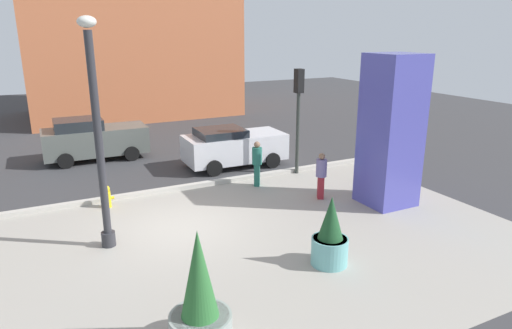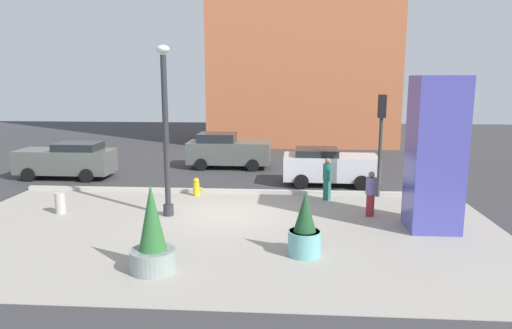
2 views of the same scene
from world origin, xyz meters
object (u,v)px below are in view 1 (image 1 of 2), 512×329
pedestrian_on_sidewalk (257,161)px  fire_hydrant (107,197)px  lamp_post (99,142)px  potted_plant_curbside (200,301)px  car_curb_east (94,139)px  potted_plant_by_pillar (330,237)px  art_pillar_blue (391,131)px  pedestrian_by_curb (321,174)px  traffic_light_far_side (298,104)px  car_intersection (233,146)px

pedestrian_on_sidewalk → fire_hydrant: bearing=177.0°
lamp_post → potted_plant_curbside: size_ratio=2.60×
car_curb_east → potted_plant_by_pillar: bearing=-73.3°
art_pillar_blue → potted_plant_by_pillar: size_ratio=2.75×
potted_plant_curbside → pedestrian_by_curb: size_ratio=1.40×
pedestrian_by_curb → lamp_post: bearing=-176.5°
potted_plant_by_pillar → pedestrian_by_curb: size_ratio=1.10×
lamp_post → pedestrian_by_curb: (7.04, 0.43, -1.96)m
fire_hydrant → potted_plant_curbside: bearing=-86.9°
potted_plant_by_pillar → fire_hydrant: potted_plant_by_pillar is taller
car_curb_east → fire_hydrant: bearing=-94.6°
potted_plant_curbside → traffic_light_far_side: (6.97, 7.98, 1.95)m
car_intersection → art_pillar_blue: bearing=-66.0°
car_curb_east → art_pillar_blue: bearing=-51.6°
car_curb_east → pedestrian_by_curb: 10.52m
potted_plant_by_pillar → car_curb_east: size_ratio=0.40×
lamp_post → traffic_light_far_side: lamp_post is taller
potted_plant_curbside → car_curb_east: 13.74m
art_pillar_blue → fire_hydrant: bearing=155.9°
art_pillar_blue → pedestrian_by_curb: (-1.69, 1.29, -1.54)m
potted_plant_by_pillar → car_intersection: bearing=81.3°
car_curb_east → pedestrian_on_sidewalk: bearing=-53.3°
car_intersection → traffic_light_far_side: bearing=-48.8°
car_curb_east → pedestrian_by_curb: car_curb_east is taller
fire_hydrant → car_curb_east: bearing=85.4°
potted_plant_by_pillar → traffic_light_far_side: traffic_light_far_side is taller
potted_plant_by_pillar → car_curb_east: bearing=106.7°
lamp_post → potted_plant_curbside: lamp_post is taller
potted_plant_by_pillar → traffic_light_far_side: bearing=64.5°
traffic_light_far_side → pedestrian_on_sidewalk: 2.89m
lamp_post → potted_plant_by_pillar: 6.15m
fire_hydrant → car_curb_east: 6.18m
potted_plant_by_pillar → pedestrian_by_curb: (2.39, 3.86, 0.17)m
fire_hydrant → pedestrian_by_curb: 7.05m
potted_plant_by_pillar → car_intersection: size_ratio=0.42×
potted_plant_by_pillar → pedestrian_on_sidewalk: bearing=80.0°
fire_hydrant → car_intersection: car_intersection is taller
traffic_light_far_side → fire_hydrant: bearing=-177.1°
potted_plant_by_pillar → traffic_light_far_side: (3.17, 6.65, 2.08)m
traffic_light_far_side → potted_plant_curbside: bearing=-131.1°
car_intersection → pedestrian_by_curb: car_intersection is taller
art_pillar_blue → pedestrian_by_curb: bearing=142.7°
potted_plant_by_pillar → car_intersection: (1.34, 8.74, 0.14)m
lamp_post → fire_hydrant: (0.43, 2.85, -2.47)m
lamp_post → pedestrian_on_sidewalk: bearing=24.2°
fire_hydrant → car_curb_east: size_ratio=0.17×
car_intersection → pedestrian_on_sidewalk: 2.76m
potted_plant_by_pillar → lamp_post: bearing=143.5°
pedestrian_on_sidewalk → pedestrian_by_curb: (1.33, -2.14, -0.05)m
traffic_light_far_side → car_intersection: bearing=131.2°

